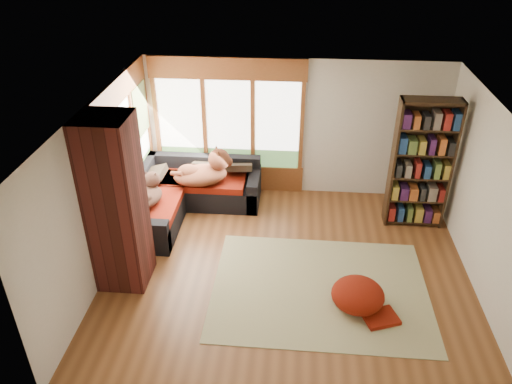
% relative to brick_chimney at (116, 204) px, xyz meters
% --- Properties ---
extents(floor, '(5.50, 5.50, 0.00)m').
position_rel_brick_chimney_xyz_m(floor, '(2.40, 0.35, -1.30)').
color(floor, brown).
rests_on(floor, ground).
extents(ceiling, '(5.50, 5.50, 0.00)m').
position_rel_brick_chimney_xyz_m(ceiling, '(2.40, 0.35, 1.30)').
color(ceiling, white).
extents(wall_back, '(5.50, 0.04, 2.60)m').
position_rel_brick_chimney_xyz_m(wall_back, '(2.40, 2.85, 0.00)').
color(wall_back, silver).
rests_on(wall_back, ground).
extents(wall_front, '(5.50, 0.04, 2.60)m').
position_rel_brick_chimney_xyz_m(wall_front, '(2.40, -2.15, 0.00)').
color(wall_front, silver).
rests_on(wall_front, ground).
extents(wall_left, '(0.04, 5.00, 2.60)m').
position_rel_brick_chimney_xyz_m(wall_left, '(-0.35, 0.35, 0.00)').
color(wall_left, silver).
rests_on(wall_left, ground).
extents(wall_right, '(0.04, 5.00, 2.60)m').
position_rel_brick_chimney_xyz_m(wall_right, '(5.15, 0.35, 0.00)').
color(wall_right, silver).
rests_on(wall_right, ground).
extents(windows_back, '(2.82, 0.10, 1.90)m').
position_rel_brick_chimney_xyz_m(windows_back, '(1.20, 2.82, 0.05)').
color(windows_back, brown).
rests_on(windows_back, wall_back).
extents(windows_left, '(0.10, 2.62, 1.90)m').
position_rel_brick_chimney_xyz_m(windows_left, '(-0.32, 1.55, 0.05)').
color(windows_left, brown).
rests_on(windows_left, wall_left).
extents(roller_blind, '(0.03, 0.72, 0.90)m').
position_rel_brick_chimney_xyz_m(roller_blind, '(-0.29, 2.38, 0.45)').
color(roller_blind, '#7A9355').
rests_on(roller_blind, wall_left).
extents(brick_chimney, '(0.70, 0.70, 2.60)m').
position_rel_brick_chimney_xyz_m(brick_chimney, '(0.00, 0.00, 0.00)').
color(brick_chimney, '#471914').
rests_on(brick_chimney, ground).
extents(sectional_sofa, '(2.20, 2.20, 0.80)m').
position_rel_brick_chimney_xyz_m(sectional_sofa, '(0.45, 2.05, -1.00)').
color(sectional_sofa, black).
rests_on(sectional_sofa, ground).
extents(area_rug, '(3.15, 2.41, 0.01)m').
position_rel_brick_chimney_xyz_m(area_rug, '(2.89, -0.02, -1.29)').
color(area_rug, beige).
rests_on(area_rug, ground).
extents(bookshelf, '(0.98, 0.33, 2.28)m').
position_rel_brick_chimney_xyz_m(bookshelf, '(4.54, 1.90, -0.16)').
color(bookshelf, '#301E10').
rests_on(bookshelf, ground).
extents(pouf, '(0.76, 0.76, 0.40)m').
position_rel_brick_chimney_xyz_m(pouf, '(3.40, -0.33, -1.09)').
color(pouf, maroon).
rests_on(pouf, area_rug).
extents(dog_tan, '(1.12, 0.88, 0.55)m').
position_rel_brick_chimney_xyz_m(dog_tan, '(0.86, 2.06, -0.49)').
color(dog_tan, brown).
rests_on(dog_tan, sectional_sofa).
extents(dog_brindle, '(0.53, 0.78, 0.40)m').
position_rel_brick_chimney_xyz_m(dog_brindle, '(0.03, 1.34, -0.56)').
color(dog_brindle, black).
rests_on(dog_brindle, sectional_sofa).
extents(throw_pillows, '(1.98, 1.68, 0.45)m').
position_rel_brick_chimney_xyz_m(throw_pillows, '(0.53, 2.10, -0.51)').
color(throw_pillows, '#2C2217').
rests_on(throw_pillows, sectional_sofa).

